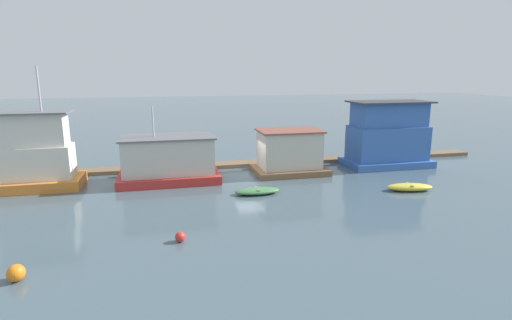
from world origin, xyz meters
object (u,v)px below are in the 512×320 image
at_px(houseboat_red, 169,160).
at_px(dinghy_green, 257,191).
at_px(houseboat_blue, 388,136).
at_px(buoy_orange, 16,273).
at_px(houseboat_brown, 289,153).
at_px(dinghy_yellow, 410,187).
at_px(buoy_red, 180,237).
at_px(houseboat_orange, 33,156).

relative_size(houseboat_red, dinghy_green, 2.40).
xyz_separation_m(houseboat_blue, buoy_orange, (-23.63, -13.80, -2.13)).
bearing_deg(houseboat_red, houseboat_brown, 2.23).
distance_m(houseboat_brown, buoy_orange, 20.19).
relative_size(houseboat_red, houseboat_brown, 1.27).
relative_size(houseboat_red, houseboat_blue, 1.01).
bearing_deg(houseboat_brown, houseboat_blue, 2.40).
bearing_deg(dinghy_green, houseboat_brown, 52.91).
height_order(houseboat_brown, dinghy_yellow, houseboat_brown).
bearing_deg(houseboat_blue, dinghy_yellow, -108.90).
height_order(houseboat_red, buoy_red, houseboat_red).
distance_m(houseboat_orange, dinghy_yellow, 25.07).
xyz_separation_m(houseboat_brown, houseboat_blue, (8.61, 0.36, 0.90)).
xyz_separation_m(houseboat_brown, dinghy_green, (-3.70, -4.90, -1.35)).
xyz_separation_m(houseboat_red, buoy_orange, (-5.90, -13.08, -1.21)).
relative_size(houseboat_orange, houseboat_brown, 1.45).
distance_m(houseboat_red, dinghy_yellow, 16.61).
bearing_deg(dinghy_green, buoy_red, -129.11).
bearing_deg(buoy_orange, dinghy_green, 37.02).
bearing_deg(buoy_red, houseboat_blue, 33.60).
distance_m(houseboat_orange, houseboat_blue, 26.54).
height_order(houseboat_red, houseboat_brown, houseboat_red).
height_order(houseboat_brown, buoy_orange, houseboat_brown).
bearing_deg(buoy_red, dinghy_yellow, 17.48).
distance_m(houseboat_brown, buoy_red, 14.39).
bearing_deg(dinghy_yellow, dinghy_green, 170.94).
relative_size(dinghy_yellow, buoy_red, 6.68).
relative_size(buoy_red, buoy_orange, 0.73).
bearing_deg(dinghy_green, dinghy_yellow, -9.06).
relative_size(houseboat_blue, dinghy_yellow, 2.18).
distance_m(houseboat_orange, buoy_orange, 13.71).
relative_size(houseboat_blue, buoy_orange, 10.58).
distance_m(houseboat_red, buoy_red, 10.98).
bearing_deg(dinghy_yellow, houseboat_brown, 133.99).
relative_size(houseboat_brown, buoy_orange, 8.42).
distance_m(dinghy_green, buoy_red, 8.19).
xyz_separation_m(dinghy_green, buoy_orange, (-11.32, -8.54, 0.12)).
xyz_separation_m(houseboat_brown, buoy_orange, (-15.02, -13.44, -1.23)).
relative_size(houseboat_orange, dinghy_yellow, 2.52).
bearing_deg(dinghy_green, houseboat_red, 140.03).
xyz_separation_m(houseboat_red, dinghy_green, (5.42, -4.54, -1.34)).
height_order(dinghy_green, buoy_orange, buoy_orange).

